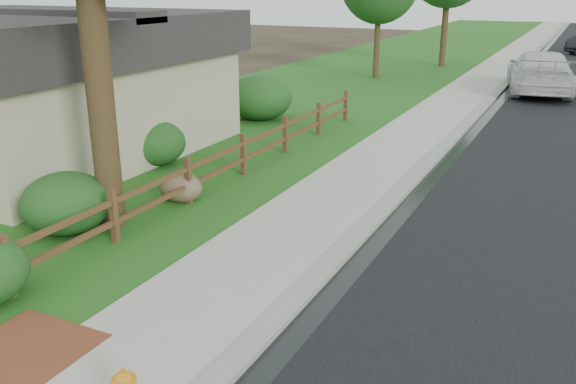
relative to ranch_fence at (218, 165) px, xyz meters
The scene contains 13 objects.
ground 7.37m from the ranch_fence, 60.64° to the right, with size 120.00×120.00×0.00m, color #32271B.
curb 28.88m from the ranch_fence, 82.04° to the left, with size 0.40×90.00×0.12m, color gray.
wet_gutter 28.94m from the ranch_fence, 81.35° to the left, with size 0.50×90.00×0.00m, color black.
sidewalk 28.73m from the ranch_fence, 84.61° to the left, with size 2.20×90.00×0.10m, color #AAA294.
grass_strip 28.62m from the ranch_fence, 88.40° to the left, with size 1.60×90.00×0.06m, color #235117.
lawn_near 28.94m from the ranch_fence, 98.75° to the left, with size 9.00×90.00×0.04m, color #235117.
ranch_fence is the anchor object (origin of this frame).
house 7.57m from the ranch_fence, behind, with size 10.60×9.60×4.05m.
white_suv 18.65m from the ranch_fence, 72.52° to the left, with size 2.59×6.36×1.85m, color silver.
boulder 1.18m from the ranch_fence, 105.16° to the right, with size 1.04×0.78×0.70m, color brown.
shrub_b 3.74m from the ranch_fence, 109.65° to the right, with size 1.73×1.73×1.21m, color #1C4117.
shrub_c 2.86m from the ranch_fence, 158.93° to the left, with size 1.69×1.69×1.22m, color #1C4117.
shrub_d 7.92m from the ranch_fence, 111.48° to the left, with size 2.34×2.34×1.60m, color #1C4117.
Camera 1 is at (3.98, -5.26, 4.69)m, focal length 38.00 mm.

